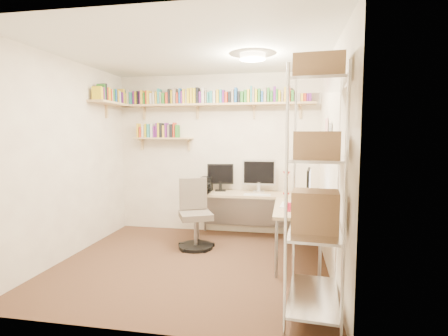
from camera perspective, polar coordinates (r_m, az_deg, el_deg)
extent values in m
plane|color=#412C1C|center=(4.40, -5.29, -15.28)|extent=(3.20, 3.20, 0.00)
cube|color=beige|center=(5.58, -1.25, 2.30)|extent=(3.20, 0.04, 2.50)
cube|color=beige|center=(4.82, -24.09, 1.32)|extent=(0.04, 3.00, 2.50)
cube|color=beige|center=(4.00, 17.19, 0.81)|extent=(0.04, 3.00, 2.50)
cube|color=beige|center=(2.72, -14.06, -1.18)|extent=(3.20, 0.04, 2.50)
cube|color=white|center=(4.22, -5.60, 18.33)|extent=(3.20, 3.00, 0.04)
cube|color=white|center=(4.54, 16.35, 5.15)|extent=(0.01, 0.30, 0.42)
cube|color=white|center=(4.14, 16.90, 4.43)|extent=(0.01, 0.28, 0.38)
cylinder|color=#FFEAC6|center=(4.28, 4.68, 17.62)|extent=(0.30, 0.30, 0.06)
cube|color=#DBBF7B|center=(5.47, -1.53, 10.30)|extent=(3.05, 0.25, 0.03)
cube|color=#DBBF7B|center=(5.58, -17.72, 9.96)|extent=(0.25, 1.00, 0.03)
cube|color=#DBBF7B|center=(5.71, -9.87, 4.80)|extent=(0.95, 0.20, 0.02)
cube|color=#DBBF7B|center=(5.89, -13.04, 9.14)|extent=(0.03, 0.20, 0.20)
cube|color=#DBBF7B|center=(5.60, -4.44, 9.46)|extent=(0.03, 0.20, 0.20)
cube|color=#DBBF7B|center=(5.44, 4.90, 9.57)|extent=(0.03, 0.20, 0.20)
cube|color=#DBBF7B|center=(5.42, 12.39, 9.49)|extent=(0.03, 0.20, 0.20)
cube|color=black|center=(5.96, -15.66, 10.92)|extent=(0.04, 0.14, 0.22)
cube|color=beige|center=(5.94, -15.26, 10.87)|extent=(0.04, 0.12, 0.20)
cube|color=teal|center=(5.91, -14.79, 10.87)|extent=(0.04, 0.13, 0.20)
cube|color=#651F76|center=(5.90, -14.38, 10.99)|extent=(0.03, 0.11, 0.22)
cube|color=gold|center=(5.88, -14.03, 10.97)|extent=(0.04, 0.11, 0.21)
cube|color=black|center=(5.87, -13.72, 11.02)|extent=(0.02, 0.15, 0.21)
cube|color=#651F76|center=(5.85, -13.40, 11.06)|extent=(0.03, 0.11, 0.22)
cube|color=gold|center=(5.84, -13.10, 11.11)|extent=(0.03, 0.15, 0.22)
cube|color=#2B7426|center=(5.82, -12.76, 10.95)|extent=(0.02, 0.11, 0.19)
cube|color=red|center=(5.81, -12.40, 11.13)|extent=(0.02, 0.12, 0.22)
cube|color=gold|center=(5.80, -12.11, 11.14)|extent=(0.03, 0.14, 0.22)
cube|color=beige|center=(5.78, -11.69, 10.96)|extent=(0.03, 0.13, 0.18)
cube|color=beige|center=(5.76, -11.26, 11.06)|extent=(0.03, 0.11, 0.19)
cube|color=gold|center=(5.75, -10.88, 11.11)|extent=(0.03, 0.12, 0.20)
cube|color=teal|center=(5.74, -10.49, 11.36)|extent=(0.03, 0.14, 0.24)
cube|color=gray|center=(5.72, -10.16, 11.11)|extent=(0.02, 0.12, 0.19)
cube|color=#2B7426|center=(5.71, -9.71, 11.06)|extent=(0.04, 0.14, 0.17)
cube|color=red|center=(5.69, -9.19, 11.13)|extent=(0.04, 0.13, 0.18)
cube|color=black|center=(5.68, -8.79, 11.40)|extent=(0.04, 0.14, 0.23)
cube|color=gold|center=(5.66, -8.42, 11.31)|extent=(0.02, 0.12, 0.21)
cube|color=gray|center=(5.65, -7.97, 11.51)|extent=(0.04, 0.14, 0.25)
cube|color=red|center=(5.63, -7.50, 11.18)|extent=(0.03, 0.12, 0.18)
cube|color=#1E539D|center=(5.62, -7.10, 11.52)|extent=(0.02, 0.14, 0.24)
cube|color=#651F76|center=(5.61, -6.81, 11.29)|extent=(0.02, 0.12, 0.19)
cube|color=gold|center=(5.60, -6.47, 11.49)|extent=(0.03, 0.12, 0.23)
cube|color=gray|center=(5.59, -6.10, 11.42)|extent=(0.03, 0.12, 0.21)
cube|color=gold|center=(5.59, -5.76, 11.56)|extent=(0.03, 0.11, 0.24)
cube|color=gold|center=(5.57, -5.28, 11.62)|extent=(0.04, 0.12, 0.25)
cube|color=gold|center=(5.56, -4.78, 11.60)|extent=(0.04, 0.12, 0.24)
cube|color=black|center=(5.55, -4.30, 11.67)|extent=(0.04, 0.11, 0.25)
cube|color=#651F76|center=(5.53, -3.79, 11.34)|extent=(0.03, 0.14, 0.18)
cube|color=beige|center=(5.52, -3.34, 11.67)|extent=(0.04, 0.13, 0.24)
cube|color=gray|center=(5.51, -2.87, 11.44)|extent=(0.02, 0.13, 0.20)
cube|color=teal|center=(5.50, -2.52, 11.32)|extent=(0.02, 0.14, 0.17)
cube|color=teal|center=(5.49, -2.04, 11.43)|extent=(0.04, 0.14, 0.19)
cube|color=beige|center=(5.48, -1.54, 11.49)|extent=(0.04, 0.11, 0.20)
cube|color=gold|center=(5.47, -0.97, 11.56)|extent=(0.04, 0.12, 0.21)
cube|color=teal|center=(5.46, -0.46, 11.56)|extent=(0.03, 0.13, 0.21)
cube|color=#651F76|center=(5.46, -0.05, 11.54)|extent=(0.03, 0.13, 0.20)
cube|color=red|center=(5.45, 0.44, 11.39)|extent=(0.04, 0.14, 0.17)
cube|color=black|center=(5.44, 1.00, 11.42)|extent=(0.04, 0.12, 0.17)
cube|color=gray|center=(5.43, 1.47, 11.59)|extent=(0.03, 0.12, 0.21)
cube|color=#1E539D|center=(5.43, 2.00, 11.72)|extent=(0.03, 0.15, 0.23)
cube|color=black|center=(5.42, 2.48, 11.44)|extent=(0.03, 0.13, 0.17)
cube|color=#2B7426|center=(5.41, 2.98, 11.44)|extent=(0.04, 0.12, 0.17)
cube|color=#2B7426|center=(5.41, 3.57, 11.55)|extent=(0.04, 0.15, 0.19)
cube|color=gold|center=(5.40, 4.05, 11.59)|extent=(0.04, 0.14, 0.20)
cube|color=teal|center=(5.40, 4.50, 11.84)|extent=(0.02, 0.14, 0.25)
cube|color=gray|center=(5.39, 4.86, 11.73)|extent=(0.03, 0.12, 0.23)
cube|color=gold|center=(5.39, 5.30, 11.60)|extent=(0.03, 0.14, 0.20)
cube|color=#2B7426|center=(5.39, 5.76, 11.63)|extent=(0.03, 0.12, 0.21)
cube|color=#1E539D|center=(5.38, 6.27, 11.43)|extent=(0.03, 0.12, 0.17)
cube|color=gray|center=(5.38, 6.74, 11.70)|extent=(0.04, 0.12, 0.22)
cube|color=#2B7426|center=(5.38, 7.27, 11.67)|extent=(0.03, 0.12, 0.22)
cube|color=#2B7426|center=(5.37, 7.77, 11.44)|extent=(0.04, 0.12, 0.17)
cube|color=#651F76|center=(5.37, 8.26, 11.75)|extent=(0.03, 0.13, 0.23)
cube|color=#2B7426|center=(5.37, 8.63, 11.51)|extent=(0.03, 0.13, 0.19)
cube|color=gold|center=(5.37, 9.04, 11.44)|extent=(0.03, 0.13, 0.18)
cube|color=gray|center=(5.37, 9.51, 11.43)|extent=(0.03, 0.12, 0.18)
cube|color=gold|center=(5.37, 9.99, 11.66)|extent=(0.04, 0.11, 0.22)
cube|color=red|center=(5.37, 10.53, 11.71)|extent=(0.04, 0.14, 0.23)
cube|color=#2B7426|center=(5.37, 11.10, 11.38)|extent=(0.04, 0.13, 0.17)
cube|color=black|center=(5.37, 11.60, 11.68)|extent=(0.03, 0.12, 0.23)
cube|color=gray|center=(5.37, 12.13, 11.75)|extent=(0.04, 0.13, 0.24)
cube|color=gold|center=(5.37, 12.59, 11.39)|extent=(0.03, 0.13, 0.18)
cube|color=red|center=(5.37, 13.04, 11.70)|extent=(0.04, 0.13, 0.24)
cube|color=#651F76|center=(5.37, 13.45, 11.49)|extent=(0.02, 0.13, 0.20)
cube|color=#651F76|center=(5.38, 13.86, 11.65)|extent=(0.04, 0.11, 0.23)
cube|color=gold|center=(5.21, -20.04, 11.41)|extent=(0.14, 0.03, 0.18)
cube|color=gold|center=(5.24, -19.82, 11.34)|extent=(0.13, 0.03, 0.18)
cube|color=#651F76|center=(5.27, -19.62, 11.31)|extent=(0.14, 0.03, 0.18)
cube|color=#2B7426|center=(5.31, -19.44, 11.58)|extent=(0.13, 0.02, 0.23)
cube|color=black|center=(5.34, -19.24, 11.59)|extent=(0.13, 0.04, 0.24)
cube|color=red|center=(5.37, -18.99, 11.29)|extent=(0.11, 0.04, 0.19)
cube|color=gold|center=(5.41, -18.76, 11.30)|extent=(0.14, 0.04, 0.20)
cube|color=red|center=(5.45, -18.50, 11.15)|extent=(0.14, 0.04, 0.18)
cube|color=beige|center=(5.49, -18.30, 11.16)|extent=(0.13, 0.03, 0.19)
cube|color=#2B7426|center=(5.53, -18.07, 11.16)|extent=(0.13, 0.04, 0.19)
cube|color=#1E539D|center=(5.58, -17.82, 11.14)|extent=(0.15, 0.04, 0.20)
cube|color=black|center=(5.61, -17.62, 11.09)|extent=(0.13, 0.02, 0.20)
cube|color=gold|center=(5.64, -17.46, 11.04)|extent=(0.14, 0.03, 0.19)
cube|color=beige|center=(5.68, -17.23, 10.97)|extent=(0.14, 0.04, 0.18)
cube|color=teal|center=(5.72, -17.01, 10.87)|extent=(0.11, 0.03, 0.17)
cube|color=#651F76|center=(5.76, -16.81, 10.87)|extent=(0.15, 0.03, 0.18)
cube|color=gold|center=(5.80, -16.61, 11.10)|extent=(0.14, 0.04, 0.23)
cube|color=#2B7426|center=(5.85, -16.39, 11.04)|extent=(0.12, 0.03, 0.23)
cube|color=gold|center=(5.88, -16.20, 10.76)|extent=(0.11, 0.04, 0.18)
cube|color=beige|center=(5.93, -15.97, 11.02)|extent=(0.15, 0.04, 0.24)
cube|color=gold|center=(5.87, -13.74, 5.97)|extent=(0.02, 0.13, 0.23)
cube|color=red|center=(5.85, -13.34, 5.70)|extent=(0.04, 0.12, 0.17)
cube|color=beige|center=(5.84, -12.96, 5.85)|extent=(0.03, 0.12, 0.20)
cube|color=gold|center=(5.82, -12.54, 5.96)|extent=(0.03, 0.12, 0.22)
cube|color=teal|center=(5.80, -12.07, 5.96)|extent=(0.04, 0.14, 0.22)
cube|color=beige|center=(5.78, -11.60, 6.03)|extent=(0.04, 0.12, 0.23)
cube|color=#651F76|center=(5.76, -11.19, 5.81)|extent=(0.03, 0.12, 0.18)
cube|color=#651F76|center=(5.75, -10.83, 6.06)|extent=(0.02, 0.13, 0.23)
cube|color=gold|center=(5.74, -10.53, 6.09)|extent=(0.03, 0.11, 0.23)
cube|color=black|center=(5.72, -10.15, 6.08)|extent=(0.04, 0.12, 0.23)
cube|color=gold|center=(5.71, -9.69, 5.90)|extent=(0.03, 0.13, 0.19)
cube|color=#651F76|center=(5.69, -9.34, 6.10)|extent=(0.03, 0.13, 0.23)
cube|color=gray|center=(5.68, -8.92, 5.95)|extent=(0.03, 0.11, 0.20)
cube|color=black|center=(5.66, -8.46, 6.02)|extent=(0.04, 0.15, 0.21)
cube|color=red|center=(5.65, -8.05, 6.14)|extent=(0.03, 0.13, 0.24)
cube|color=#2B7426|center=(5.64, -7.60, 5.97)|extent=(0.04, 0.11, 0.20)
cube|color=#CEB286|center=(5.28, 5.10, -4.32)|extent=(1.75, 0.55, 0.04)
cube|color=#CEB286|center=(4.38, 11.87, -6.43)|extent=(0.55, 1.20, 0.04)
cylinder|color=gray|center=(5.27, -4.28, -8.12)|extent=(0.04, 0.04, 0.64)
cylinder|color=gray|center=(5.70, -3.10, -7.06)|extent=(0.04, 0.04, 0.64)
cylinder|color=gray|center=(5.56, 13.90, -7.53)|extent=(0.04, 0.04, 0.64)
cylinder|color=gray|center=(3.94, 8.54, -12.89)|extent=(0.04, 0.04, 0.64)
cylinder|color=gray|center=(3.95, 15.41, -12.96)|extent=(0.04, 0.04, 0.64)
cube|color=gray|center=(5.57, 5.30, -6.89)|extent=(1.66, 0.02, 0.51)
cube|color=silver|center=(5.34, 5.73, -0.72)|extent=(0.51, 0.03, 0.39)
cube|color=black|center=(5.32, 5.71, -0.74)|extent=(0.46, 0.00, 0.33)
cube|color=black|center=(5.42, -0.59, -0.99)|extent=(0.41, 0.03, 0.31)
cube|color=black|center=(4.38, 13.62, -2.44)|extent=(0.03, 0.53, 0.35)
cube|color=silver|center=(4.38, 13.38, -2.43)|extent=(0.00, 0.48, 0.30)
cube|color=white|center=(5.11, 5.44, -4.36)|extent=(0.39, 0.12, 0.01)
cube|color=white|center=(4.42, 10.06, -5.96)|extent=(0.12, 0.37, 0.01)
cylinder|color=#B4130F|center=(5.25, 10.12, -4.12)|extent=(0.09, 0.09, 0.02)
cylinder|color=#B4130F|center=(5.23, 10.15, -2.63)|extent=(0.02, 0.02, 0.26)
cone|color=#B4130F|center=(5.21, 10.17, -1.03)|extent=(0.11, 0.11, 0.08)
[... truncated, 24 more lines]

